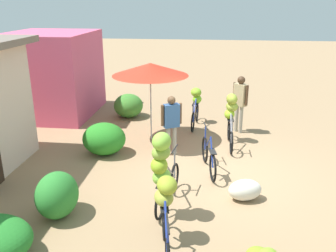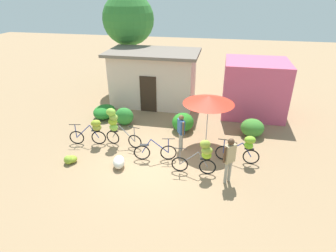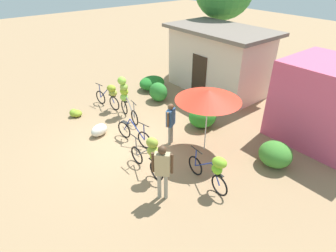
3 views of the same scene
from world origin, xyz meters
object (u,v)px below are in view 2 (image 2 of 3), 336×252
(bicycle_rightmost, at_px, (245,147))
(market_umbrella, at_px, (209,99))
(tree_behind_building, at_px, (128,20))
(produce_sack, at_px, (119,162))
(shop_pink, at_px, (254,88))
(bicycle_near_pile, at_px, (115,124))
(person_vendor, at_px, (230,156))
(bicycle_leftmost, at_px, (93,130))
(bicycle_center_loaded, at_px, (155,152))
(person_bystander, at_px, (181,129))
(banana_pile_on_ground, at_px, (70,160))
(building_low, at_px, (154,78))
(bicycle_by_shop, at_px, (202,154))

(bicycle_rightmost, bearing_deg, market_umbrella, 141.35)
(tree_behind_building, distance_m, produce_sack, 10.33)
(shop_pink, xyz_separation_m, market_umbrella, (-2.19, -3.86, 0.65))
(bicycle_near_pile, distance_m, person_vendor, 5.10)
(bicycle_leftmost, bearing_deg, bicycle_near_pile, 10.38)
(shop_pink, bearing_deg, market_umbrella, -119.55)
(shop_pink, xyz_separation_m, bicycle_center_loaded, (-4.08, -5.56, -1.08))
(market_umbrella, relative_size, bicycle_rightmost, 1.33)
(produce_sack, bearing_deg, person_vendor, -1.79)
(bicycle_rightmost, distance_m, person_vendor, 1.53)
(shop_pink, bearing_deg, produce_sack, -130.18)
(bicycle_near_pile, relative_size, person_bystander, 1.07)
(bicycle_center_loaded, bearing_deg, banana_pile_on_ground, -164.88)
(person_vendor, bearing_deg, bicycle_center_loaded, 162.52)
(building_low, bearing_deg, bicycle_leftmost, -105.06)
(tree_behind_building, height_order, bicycle_near_pile, tree_behind_building)
(bicycle_leftmost, bearing_deg, shop_pink, 34.90)
(bicycle_by_shop, xyz_separation_m, banana_pile_on_ground, (-5.16, -0.29, -0.70))
(building_low, bearing_deg, shop_pink, -3.94)
(bicycle_center_loaded, distance_m, bicycle_by_shop, 2.05)
(building_low, height_order, banana_pile_on_ground, building_low)
(bicycle_leftmost, distance_m, bicycle_near_pile, 1.03)
(bicycle_by_shop, bearing_deg, banana_pile_on_ground, -176.73)
(building_low, xyz_separation_m, produce_sack, (0.24, -6.71, -1.34))
(building_low, xyz_separation_m, bicycle_by_shop, (3.40, -6.54, -0.71))
(person_vendor, bearing_deg, building_low, 122.38)
(tree_behind_building, height_order, produce_sack, tree_behind_building)
(banana_pile_on_ground, bearing_deg, bicycle_near_pile, 52.99)
(bicycle_near_pile, height_order, person_bystander, bicycle_near_pile)
(bicycle_leftmost, distance_m, bicycle_center_loaded, 3.02)
(bicycle_leftmost, xyz_separation_m, produce_sack, (1.66, -1.44, -0.50))
(bicycle_leftmost, xyz_separation_m, bicycle_by_shop, (4.82, -1.26, 0.13))
(bicycle_center_loaded, bearing_deg, bicycle_near_pile, 156.43)
(bicycle_rightmost, relative_size, person_bystander, 1.06)
(bicycle_center_loaded, height_order, bicycle_rightmost, bicycle_rightmost)
(bicycle_by_shop, distance_m, person_bystander, 1.89)
(market_umbrella, height_order, bicycle_by_shop, market_umbrella)
(market_umbrella, xyz_separation_m, bicycle_near_pile, (-3.85, -0.85, -1.07))
(tree_behind_building, bearing_deg, produce_sack, -75.40)
(shop_pink, relative_size, banana_pile_on_ground, 4.89)
(bicycle_by_shop, bearing_deg, bicycle_leftmost, 165.31)
(tree_behind_building, relative_size, bicycle_leftmost, 3.79)
(banana_pile_on_ground, height_order, person_vendor, person_vendor)
(bicycle_leftmost, distance_m, bicycle_by_shop, 4.98)
(produce_sack, height_order, person_bystander, person_bystander)
(bicycle_leftmost, xyz_separation_m, bicycle_rightmost, (6.36, -0.21, -0.00))
(bicycle_near_pile, bearing_deg, person_bystander, 2.87)
(bicycle_leftmost, xyz_separation_m, person_bystander, (3.79, 0.32, 0.26))
(shop_pink, bearing_deg, banana_pile_on_ground, -138.74)
(person_bystander, bearing_deg, bicycle_by_shop, -57.06)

